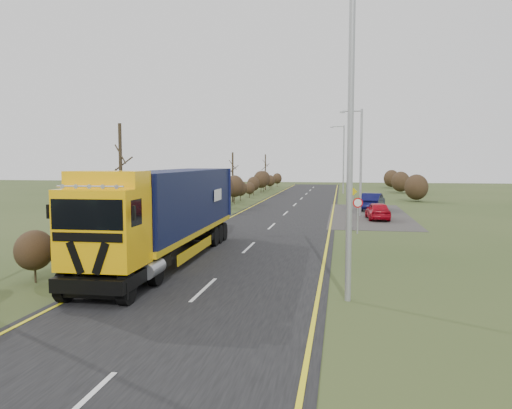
{
  "coord_description": "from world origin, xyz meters",
  "views": [
    {
      "loc": [
        4.36,
        -19.4,
        4.19
      ],
      "look_at": [
        0.28,
        4.4,
        2.08
      ],
      "focal_mm": 35.0,
      "sensor_mm": 36.0,
      "label": 1
    }
  ],
  "objects_px": {
    "car_red_hatchback": "(378,211)",
    "streetlight_near": "(346,125)",
    "lorry": "(168,209)",
    "speed_sign": "(358,209)",
    "car_blue_sedan": "(373,202)"
  },
  "relations": [
    {
      "from": "car_red_hatchback",
      "to": "streetlight_near",
      "type": "height_order",
      "value": "streetlight_near"
    },
    {
      "from": "lorry",
      "to": "car_red_hatchback",
      "type": "distance_m",
      "value": 19.33
    },
    {
      "from": "lorry",
      "to": "streetlight_near",
      "type": "height_order",
      "value": "streetlight_near"
    },
    {
      "from": "car_red_hatchback",
      "to": "speed_sign",
      "type": "relative_size",
      "value": 1.78
    },
    {
      "from": "lorry",
      "to": "streetlight_near",
      "type": "relative_size",
      "value": 1.47
    },
    {
      "from": "car_blue_sedan",
      "to": "speed_sign",
      "type": "distance_m",
      "value": 14.34
    },
    {
      "from": "car_red_hatchback",
      "to": "speed_sign",
      "type": "xyz_separation_m",
      "value": [
        -1.64,
        -7.25,
        0.8
      ]
    },
    {
      "from": "speed_sign",
      "to": "streetlight_near",
      "type": "bearing_deg",
      "value": -93.39
    },
    {
      "from": "car_red_hatchback",
      "to": "car_blue_sedan",
      "type": "height_order",
      "value": "car_blue_sedan"
    },
    {
      "from": "car_red_hatchback",
      "to": "car_blue_sedan",
      "type": "distance_m",
      "value": 6.98
    },
    {
      "from": "car_red_hatchback",
      "to": "car_blue_sedan",
      "type": "bearing_deg",
      "value": -94.23
    },
    {
      "from": "lorry",
      "to": "car_red_hatchback",
      "type": "xyz_separation_m",
      "value": [
        9.69,
        16.65,
        -1.57
      ]
    },
    {
      "from": "lorry",
      "to": "car_blue_sedan",
      "type": "relative_size",
      "value": 3.14
    },
    {
      "from": "lorry",
      "to": "speed_sign",
      "type": "relative_size",
      "value": 6.7
    },
    {
      "from": "streetlight_near",
      "to": "lorry",
      "type": "bearing_deg",
      "value": 146.64
    }
  ]
}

